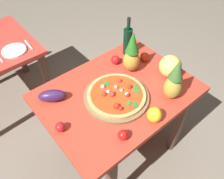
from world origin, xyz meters
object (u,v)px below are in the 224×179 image
pineapple_right (132,54)px  tomato_at_corner (145,57)px  display_table (118,100)px  melon (170,66)px  knife_utensil (29,45)px  tomato_by_bottle (115,60)px  pizza (116,95)px  pineapple_left (174,82)px  pizza_board (116,97)px  dinner_plate (14,51)px  bell_pepper (154,115)px  wine_bottle (128,41)px  eggplant (52,96)px  tomato_near_board (60,127)px  tomato_beside_pepper (123,135)px

pineapple_right → tomato_at_corner: size_ratio=4.60×
display_table → melon: (0.43, -0.12, 0.19)m
pineapple_right → knife_utensil: 1.00m
tomato_by_bottle → knife_utensil: 0.85m
pizza → pineapple_left: pineapple_left is taller
pizza_board → dinner_plate: bearing=108.8°
pineapple_left → tomato_by_bottle: pineapple_left is taller
pizza_board → bell_pepper: bearing=-77.3°
wine_bottle → eggplant: bearing=-175.4°
pizza_board → tomato_near_board: tomato_near_board is taller
pineapple_right → wine_bottle: bearing=55.6°
bell_pepper → dinner_plate: 1.39m
melon → tomato_beside_pepper: (-0.67, -0.20, -0.05)m
tomato_near_board → dinner_plate: 1.00m
melon → dinner_plate: 1.38m
melon → bell_pepper: bearing=-151.4°
melon → pineapple_left: bearing=-136.3°
tomato_by_bottle → bell_pepper: bearing=-106.4°
tomato_beside_pepper → tomato_by_bottle: size_ratio=0.90×
wine_bottle → dinner_plate: wine_bottle is taller
display_table → tomato_at_corner: 0.45m
wine_bottle → pineapple_right: pineapple_right is taller
dinner_plate → pineapple_right: bearing=-53.1°
pineapple_left → dinner_plate: bearing=117.7°
wine_bottle → tomato_near_board: bearing=-159.8°
wine_bottle → knife_utensil: (-0.63, 0.67, -0.13)m
tomato_beside_pepper → eggplant: bearing=107.7°
eggplant → tomato_by_bottle: eggplant is taller
melon → wine_bottle: bearing=99.0°
tomato_at_corner → tomato_near_board: tomato_at_corner is taller
wine_bottle → tomato_by_bottle: size_ratio=4.58×
wine_bottle → tomato_beside_pepper: 0.88m
pineapple_left → melon: size_ratio=1.93×
wine_bottle → tomato_near_board: 0.94m
pizza_board → pizza: 0.03m
pizza_board → wine_bottle: size_ratio=1.38×
bell_pepper → dinner_plate: bearing=107.4°
pineapple_right → knife_utensil: bearing=120.4°
eggplant → display_table: bearing=-29.4°
melon → tomato_by_bottle: size_ratio=2.35×
tomato_at_corner → wine_bottle: bearing=104.4°
bell_pepper → dinner_plate: size_ratio=0.50×
eggplant → tomato_near_board: size_ratio=3.04×
pizza → bell_pepper: (0.07, -0.30, 0.01)m
pineapple_left → pineapple_right: (-0.02, 0.41, 0.01)m
eggplant → knife_utensil: bearing=77.8°
dinner_plate → knife_utensil: 0.14m
pizza → pineapple_right: pineapple_right is taller
wine_bottle → eggplant: 0.79m
bell_pepper → tomato_by_bottle: bell_pepper is taller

